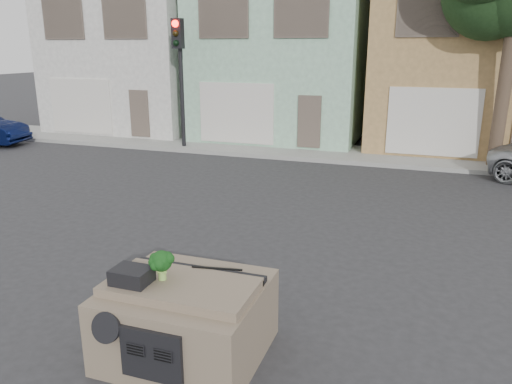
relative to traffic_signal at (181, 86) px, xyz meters
The scene contains 11 objects.
ground_plane 11.79m from the traffic_signal, 55.62° to the right, with size 120.00×120.00×0.00m, color #303033.
sidewalk 7.03m from the traffic_signal, ahead, with size 40.00×3.00×0.15m, color gray.
townhouse_white 6.84m from the traffic_signal, 131.99° to the left, with size 7.20×8.20×7.55m, color silver.
townhouse_mint 5.96m from the traffic_signal, 59.04° to the left, with size 7.20×8.20×7.55m, color #96C5A5.
townhouse_tan 11.69m from the traffic_signal, 25.46° to the left, with size 7.20×8.20×7.55m, color #A8834E.
traffic_signal is the anchor object (origin of this frame).
tree_near 11.63m from the traffic_signal, ahead, with size 4.40×4.00×8.50m, color #1A3316.
car_dashboard 14.23m from the traffic_signal, 62.53° to the right, with size 2.00×1.80×1.12m, color #766652.
instrument_hump 14.21m from the traffic_signal, 65.26° to the right, with size 0.48×0.38×0.20m, color black.
wiper_arm 13.96m from the traffic_signal, 60.78° to the right, with size 0.70×0.03×0.02m, color black.
broccoli 14.15m from the traffic_signal, 63.73° to the right, with size 0.33×0.33×0.40m, color #0F3610.
Camera 1 is at (2.81, -8.29, 4.01)m, focal length 35.00 mm.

